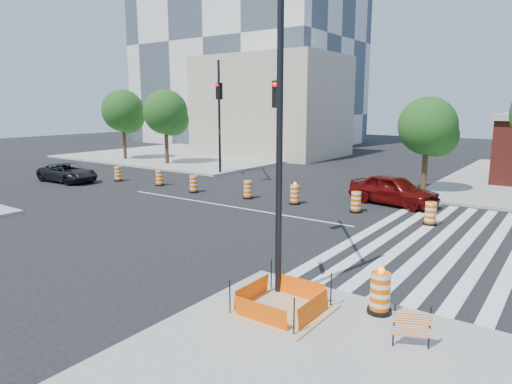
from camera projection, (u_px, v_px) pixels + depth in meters
ground at (228, 206)px, 23.64m from camera, size 120.00×120.00×0.00m
sidewalk_nw at (203, 154)px, 48.29m from camera, size 22.00×22.00×0.15m
crosswalk_east at (451, 242)px, 17.38m from camera, size 6.75×13.50×0.01m
lane_centerline at (228, 206)px, 23.64m from camera, size 14.00×0.12×0.01m
excavation_pit at (281, 308)px, 11.27m from camera, size 2.20×2.20×0.90m
beige_midrise at (271, 106)px, 47.13m from camera, size 14.00×10.00×10.00m
red_coupe at (393, 190)px, 23.88m from camera, size 4.93×2.71×1.59m
dark_suv at (68, 173)px, 30.96m from camera, size 4.63×2.29×1.26m
signal_pole_se at (279, 123)px, 13.08m from camera, size 3.27×4.83×7.55m
signal_pole_nw at (219, 107)px, 31.97m from camera, size 4.12×4.83×8.22m
pit_drum at (380, 294)px, 11.08m from camera, size 0.60×0.60×1.18m
barricade at (412, 324)px, 9.48m from camera, size 0.74×0.38×0.94m
tree_north_a at (124, 113)px, 42.30m from camera, size 3.87×3.87×6.58m
tree_north_b at (166, 115)px, 38.97m from camera, size 3.80×3.80×6.46m
tree_north_c at (428, 129)px, 26.15m from camera, size 3.36×3.32×5.64m
median_drum_0 at (118, 174)px, 31.32m from camera, size 0.60×0.60×1.02m
median_drum_1 at (160, 178)px, 29.58m from camera, size 0.60×0.60×1.02m
median_drum_2 at (194, 185)px, 27.25m from camera, size 0.60×0.60×1.02m
median_drum_3 at (248, 190)px, 25.47m from camera, size 0.60×0.60×1.02m
median_drum_4 at (295, 195)px, 24.02m from camera, size 0.60×0.60×1.18m
median_drum_5 at (356, 203)px, 22.19m from camera, size 0.60×0.60×1.02m
median_drum_6 at (430, 214)px, 19.84m from camera, size 0.60×0.60×1.02m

